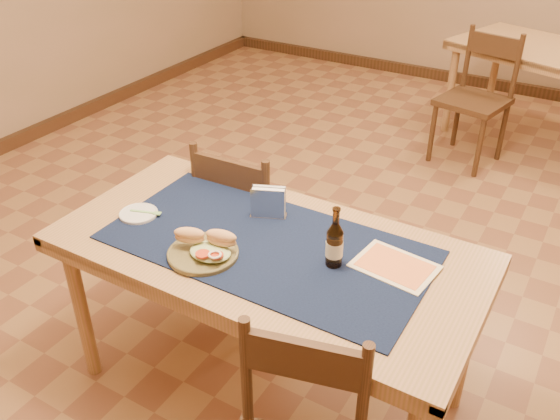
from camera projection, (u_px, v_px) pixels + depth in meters
The scene contains 12 objects.
room at pixel (366, 20), 2.44m from camera, with size 6.04×7.04×2.84m.
main_table at pixel (267, 263), 2.24m from camera, with size 1.60×0.80×0.75m.
placemat at pixel (266, 244), 2.19m from camera, with size 1.20×0.60×0.01m, color #0F1B3A.
baseboard at pixel (347, 279), 3.15m from camera, with size 6.00×7.00×0.10m.
chair_main_far at pixel (249, 223), 2.83m from camera, with size 0.44×0.44×0.92m.
chair_back_near at pixel (476, 97), 4.23m from camera, with size 0.51×0.51×0.93m.
sandwich_plate at pixel (205, 249), 2.12m from camera, with size 0.26×0.26×0.10m.
side_plate at pixel (138, 213), 2.36m from camera, with size 0.15×0.15×0.01m.
fork at pixel (148, 212), 2.36m from camera, with size 0.13×0.06×0.00m.
beer_bottle at pixel (335, 244), 2.04m from camera, with size 0.06×0.06×0.23m.
napkin_holder at pixel (268, 203), 2.33m from camera, with size 0.15×0.10×0.13m.
menu_card at pixel (395, 266), 2.07m from camera, with size 0.30×0.23×0.01m.
Camera 1 is at (0.96, -2.32, 2.01)m, focal length 38.00 mm.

